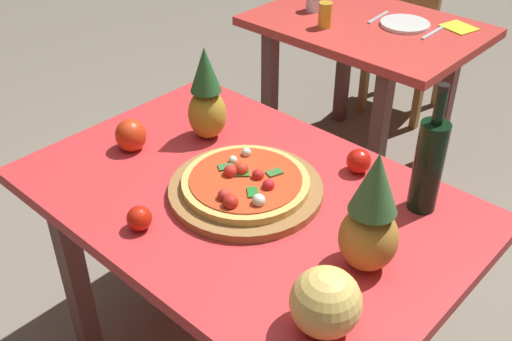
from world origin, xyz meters
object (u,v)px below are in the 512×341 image
drinking_glass_water (314,0)px  pizza (243,182)px  wine_bottle (429,164)px  knife_utensil (433,33)px  pineapple_right (371,218)px  napkin_folded (459,28)px  dining_chair (404,36)px  dinner_plate (405,24)px  background_table (364,47)px  pizza_board (244,189)px  tomato_beside_pepper (139,218)px  drinking_glass_juice (325,15)px  bell_pepper (131,135)px  fork_utensil (378,17)px  display_table (246,220)px  melon (326,302)px  tomato_at_corner (359,161)px  pineapple_left (206,99)px

drinking_glass_water → pizza: bearing=-59.3°
wine_bottle → drinking_glass_water: wine_bottle is taller
knife_utensil → pineapple_right: bearing=-67.7°
wine_bottle → napkin_folded: wine_bottle is taller
dining_chair → pineapple_right: bearing=110.2°
dinner_plate → background_table: bearing=-151.2°
background_table → dining_chair: bearing=101.3°
pizza_board → tomato_beside_pepper: bearing=-107.4°
pineapple_right → tomato_beside_pepper: size_ratio=4.83×
wine_bottle → napkin_folded: size_ratio=2.59×
pizza_board → wine_bottle: 0.50m
drinking_glass_juice → tomato_beside_pepper: bearing=-70.8°
bell_pepper → drinking_glass_juice: size_ratio=0.94×
pizza → bell_pepper: bell_pepper is taller
wine_bottle → fork_utensil: wine_bottle is taller
display_table → melon: melon is taller
drinking_glass_water → bell_pepper: bearing=-75.5°
pizza → wine_bottle: (0.39, 0.28, 0.10)m
dining_chair → tomato_beside_pepper: bearing=95.5°
tomato_beside_pepper → wine_bottle: bearing=49.5°
pineapple_right → melon: size_ratio=2.08×
melon → tomato_beside_pepper: 0.55m
display_table → bell_pepper: bearing=-170.6°
pizza_board → drinking_glass_water: (-0.76, 1.28, 0.04)m
melon → dinner_plate: bearing=115.7°
dining_chair → pizza_board: size_ratio=1.99×
bell_pepper → wine_bottle: bearing=23.1°
dining_chair → wine_bottle: (0.99, -1.63, 0.41)m
tomato_at_corner → drinking_glass_juice: drinking_glass_juice is taller
drinking_glass_juice → napkin_folded: drinking_glass_juice is taller
display_table → dining_chair: bearing=107.6°
bell_pepper → drinking_glass_juice: bearing=98.4°
pineapple_left → tomato_at_corner: 0.50m
wine_bottle → drinking_glass_juice: wine_bottle is taller
pineapple_left → melon: bearing=-26.7°
tomato_at_corner → dinner_plate: 1.21m
pineapple_left → fork_utensil: size_ratio=1.68×
napkin_folded → pizza_board: bearing=-84.8°
drinking_glass_water → display_table: bearing=-59.1°
display_table → tomato_at_corner: tomato_at_corner is taller
dinner_plate → napkin_folded: 0.24m
dining_chair → pineapple_left: bearing=92.3°
bell_pepper → tomato_at_corner: 0.69m
display_table → knife_utensil: (-0.20, 1.40, 0.10)m
wine_bottle → pizza_board: bearing=-144.8°
tomato_at_corner → drinking_glass_water: drinking_glass_water is taller
pizza → napkin_folded: size_ratio=2.51×
display_table → pizza_board: bearing=-150.6°
drinking_glass_water → knife_utensil: 0.58m
display_table → pineapple_right: size_ratio=3.93×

